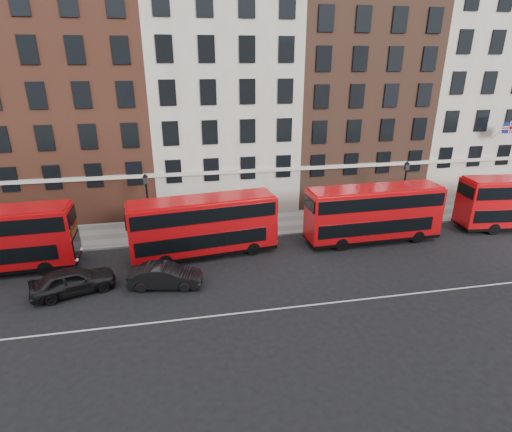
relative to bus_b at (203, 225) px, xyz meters
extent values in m
plane|color=black|center=(2.90, -5.62, -2.33)|extent=(120.00, 120.00, 0.00)
cube|color=slate|center=(2.90, 4.88, -2.26)|extent=(80.00, 5.00, 0.15)
cube|color=gray|center=(2.90, 2.38, -2.25)|extent=(80.00, 0.30, 0.16)
cube|color=white|center=(2.90, -7.62, -2.33)|extent=(70.00, 0.12, 0.01)
cube|color=brown|center=(-9.90, 12.38, 8.67)|extent=(12.80, 10.00, 22.00)
cube|color=#A6A292|center=(2.90, 12.38, 7.17)|extent=(12.80, 10.00, 19.00)
cube|color=brown|center=(15.70, 12.38, 8.17)|extent=(12.80, 10.00, 21.00)
cube|color=#AEA796|center=(28.50, 12.38, 7.67)|extent=(12.80, 10.00, 20.00)
cube|color=black|center=(-8.59, 0.22, -0.79)|extent=(0.17, 2.19, 1.29)
cube|color=black|center=(-8.59, 0.22, 0.27)|extent=(0.16, 1.89, 0.42)
cylinder|color=black|center=(-10.42, -0.97, -1.83)|extent=(1.00, 0.32, 0.99)
cylinder|color=black|center=(-10.52, 1.26, -1.83)|extent=(1.00, 0.32, 0.99)
cube|color=red|center=(0.03, 0.00, -0.06)|extent=(10.50, 3.71, 3.87)
cube|color=black|center=(0.03, 0.00, -1.87)|extent=(10.51, 3.75, 0.23)
cube|color=black|center=(-0.26, -0.03, -0.72)|extent=(9.35, 3.64, 1.03)
cube|color=black|center=(0.03, 0.00, 1.14)|extent=(10.13, 3.74, 0.98)
cube|color=red|center=(0.03, 0.00, 1.93)|extent=(10.19, 3.48, 0.18)
cube|color=black|center=(5.17, 0.65, -0.81)|extent=(0.35, 2.15, 1.27)
cube|color=black|center=(5.17, 0.65, 0.23)|extent=(0.31, 1.86, 0.41)
cylinder|color=black|center=(3.47, -0.67, -1.84)|extent=(1.01, 0.39, 0.98)
cylinder|color=black|center=(3.20, 1.51, -1.84)|extent=(1.01, 0.39, 0.98)
cylinder|color=black|center=(-2.74, -1.45, -1.84)|extent=(1.01, 0.39, 0.98)
cylinder|color=black|center=(-3.02, 0.73, -1.84)|extent=(1.01, 0.39, 0.98)
cube|color=red|center=(12.96, 0.00, -0.03)|extent=(10.44, 2.75, 3.90)
cube|color=black|center=(12.96, 0.00, -1.87)|extent=(10.44, 2.79, 0.24)
cube|color=black|center=(12.67, 0.00, -0.70)|extent=(9.25, 2.80, 1.04)
cube|color=black|center=(12.96, 0.00, 1.18)|extent=(10.04, 2.82, 0.99)
cube|color=red|center=(12.96, 0.00, 1.97)|extent=(10.14, 2.55, 0.18)
cube|color=black|center=(18.19, 0.15, -0.80)|extent=(0.14, 2.17, 1.28)
cube|color=black|center=(18.19, 0.15, 0.26)|extent=(0.13, 1.88, 0.41)
cylinder|color=black|center=(16.35, -1.01, -1.84)|extent=(1.00, 0.30, 0.99)
cylinder|color=black|center=(16.29, 1.20, -1.84)|extent=(1.00, 0.30, 0.99)
cylinder|color=black|center=(10.03, -1.18, -1.84)|extent=(1.00, 0.30, 0.99)
cylinder|color=black|center=(9.97, 1.03, -1.84)|extent=(1.00, 0.30, 0.99)
cylinder|color=black|center=(23.22, -0.78, -1.83)|extent=(1.02, 0.39, 1.00)
cylinder|color=black|center=(23.46, 1.44, -1.83)|extent=(1.02, 0.39, 1.00)
imported|color=black|center=(-8.12, -3.58, -1.51)|extent=(5.18, 3.31, 1.64)
imported|color=black|center=(-2.68, -3.92, -1.59)|extent=(4.68, 2.28, 1.48)
cylinder|color=black|center=(-3.89, 3.08, 0.12)|extent=(0.14, 0.14, 4.60)
cylinder|color=black|center=(-3.89, 3.08, -1.88)|extent=(0.32, 0.32, 0.60)
cube|color=#262626|center=(-3.89, 3.08, 2.67)|extent=(0.32, 0.32, 0.55)
cone|color=black|center=(-3.89, 3.08, 3.02)|extent=(0.44, 0.44, 0.25)
cylinder|color=black|center=(17.13, 3.06, 0.12)|extent=(0.14, 0.14, 4.60)
cylinder|color=black|center=(17.13, 3.06, -1.88)|extent=(0.32, 0.32, 0.60)
cube|color=#262626|center=(17.13, 3.06, 2.67)|extent=(0.32, 0.32, 0.55)
cone|color=black|center=(17.13, 3.06, 3.02)|extent=(0.44, 0.44, 0.25)
camera|label=1|loc=(-1.23, -26.28, 10.83)|focal=28.00mm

